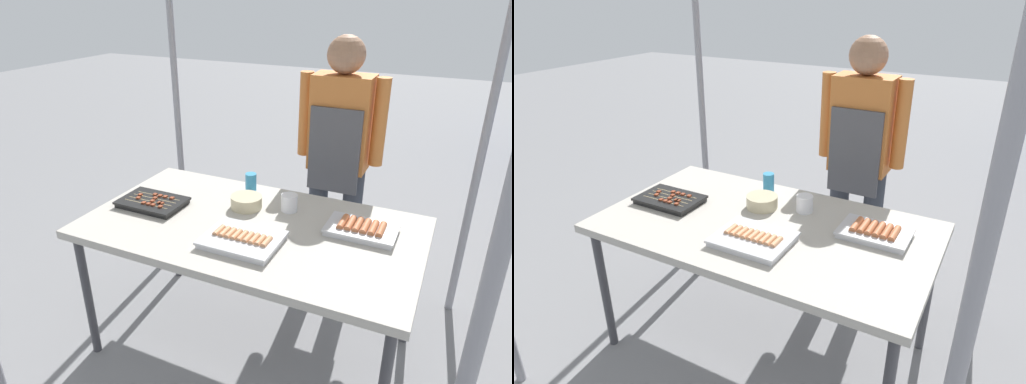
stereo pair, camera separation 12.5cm
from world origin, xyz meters
The scene contains 9 objects.
ground_plane centered at (0.00, 0.00, 0.00)m, with size 18.00×18.00×0.00m, color slate.
stall_table centered at (0.00, 0.00, 0.70)m, with size 1.60×0.90×0.75m.
tray_grilled_sausages centered at (0.50, 0.14, 0.77)m, with size 0.32×0.22×0.05m.
tray_meat_skewers centered at (-0.56, -0.03, 0.77)m, with size 0.33×0.23×0.04m.
tray_pork_links centered at (0.04, -0.17, 0.77)m, with size 0.34×0.27×0.05m.
condiment_bowl centered at (-0.10, 0.15, 0.78)m, with size 0.16×0.16×0.06m, color #BFB28C.
drink_cup_near_edge centered at (-0.16, 0.32, 0.81)m, with size 0.06×0.06×0.12m, color #338CBF.
drink_cup_by_wok centered at (0.11, 0.21, 0.79)m, with size 0.08×0.08×0.09m, color white.
vendor_woman centered at (0.19, 0.81, 0.92)m, with size 0.52×0.23×1.56m.
Camera 1 is at (0.84, -1.73, 1.79)m, focal length 31.82 mm.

